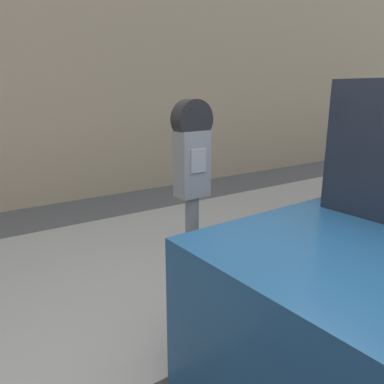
# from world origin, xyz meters

# --- Properties ---
(sidewalk) EXTENTS (24.00, 2.80, 0.14)m
(sidewalk) POSITION_xyz_m (0.00, 2.20, 0.07)
(sidewalk) COLOR #9E9B96
(sidewalk) RESTS_ON ground_plane
(parking_meter) EXTENTS (0.22, 0.13, 1.53)m
(parking_meter) POSITION_xyz_m (-0.21, 0.97, 1.15)
(parking_meter) COLOR slate
(parking_meter) RESTS_ON sidewalk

